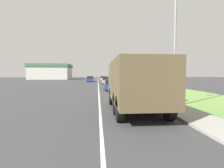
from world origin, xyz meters
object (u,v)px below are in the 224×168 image
(military_truck, at_px, (135,82))
(car_third_ahead, at_px, (90,79))
(car_nearest_ahead, at_px, (112,85))
(lamp_post, at_px, (172,27))
(car_fourth_ahead, at_px, (103,79))
(car_second_ahead, at_px, (106,81))

(military_truck, xyz_separation_m, car_third_ahead, (-4.15, 38.83, -0.94))
(car_nearest_ahead, xyz_separation_m, lamp_post, (2.80, -12.57, 4.41))
(car_fourth_ahead, distance_m, lamp_post, 46.60)
(car_nearest_ahead, xyz_separation_m, car_third_ahead, (-3.95, 25.14, 0.08))
(military_truck, relative_size, car_nearest_ahead, 1.35)
(car_nearest_ahead, distance_m, lamp_post, 13.62)
(car_third_ahead, height_order, lamp_post, lamp_post)
(car_nearest_ahead, xyz_separation_m, car_fourth_ahead, (-0.10, 33.73, 0.06))
(car_second_ahead, distance_m, lamp_post, 27.92)
(car_third_ahead, xyz_separation_m, car_fourth_ahead, (3.85, 8.59, -0.02))
(car_third_ahead, bearing_deg, car_second_ahead, -69.44)
(lamp_post, bearing_deg, military_truck, -156.85)
(military_truck, distance_m, car_third_ahead, 39.06)
(car_third_ahead, bearing_deg, car_nearest_ahead, -81.07)
(lamp_post, bearing_deg, car_fourth_ahead, 93.58)
(military_truck, bearing_deg, car_fourth_ahead, 90.35)
(lamp_post, bearing_deg, car_second_ahead, 96.03)
(military_truck, xyz_separation_m, car_fourth_ahead, (-0.29, 47.42, -0.96))
(car_fourth_ahead, relative_size, lamp_post, 0.49)
(car_nearest_ahead, bearing_deg, car_second_ahead, 90.36)
(car_nearest_ahead, height_order, lamp_post, lamp_post)
(car_fourth_ahead, height_order, lamp_post, lamp_post)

